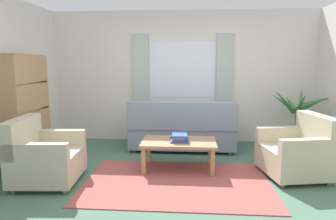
{
  "coord_description": "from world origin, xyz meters",
  "views": [
    {
      "loc": [
        0.17,
        -3.81,
        1.61
      ],
      "look_at": [
        -0.17,
        0.7,
        0.88
      ],
      "focal_mm": 32.01,
      "sensor_mm": 36.0,
      "label": 1
    }
  ],
  "objects_px": {
    "armchair_right": "(298,152)",
    "coffee_table": "(179,145)",
    "armchair_left": "(43,157)",
    "book_stack_on_table": "(179,137)",
    "potted_plant": "(297,121)",
    "couch": "(182,130)",
    "bookshelf": "(29,115)"
  },
  "relations": [
    {
      "from": "armchair_left",
      "to": "potted_plant",
      "type": "height_order",
      "value": "potted_plant"
    },
    {
      "from": "coffee_table",
      "to": "bookshelf",
      "type": "bearing_deg",
      "value": 177.83
    },
    {
      "from": "armchair_right",
      "to": "bookshelf",
      "type": "bearing_deg",
      "value": -104.3
    },
    {
      "from": "armchair_right",
      "to": "potted_plant",
      "type": "xyz_separation_m",
      "value": [
        0.42,
        1.3,
        0.2
      ]
    },
    {
      "from": "armchair_right",
      "to": "bookshelf",
      "type": "height_order",
      "value": "bookshelf"
    },
    {
      "from": "potted_plant",
      "to": "coffee_table",
      "type": "bearing_deg",
      "value": -151.61
    },
    {
      "from": "coffee_table",
      "to": "bookshelf",
      "type": "height_order",
      "value": "bookshelf"
    },
    {
      "from": "potted_plant",
      "to": "bookshelf",
      "type": "height_order",
      "value": "bookshelf"
    },
    {
      "from": "potted_plant",
      "to": "couch",
      "type": "bearing_deg",
      "value": -176.78
    },
    {
      "from": "couch",
      "to": "potted_plant",
      "type": "height_order",
      "value": "potted_plant"
    },
    {
      "from": "armchair_right",
      "to": "bookshelf",
      "type": "distance_m",
      "value": 4.06
    },
    {
      "from": "armchair_left",
      "to": "coffee_table",
      "type": "xyz_separation_m",
      "value": [
        1.78,
        0.64,
        0.03
      ]
    },
    {
      "from": "armchair_right",
      "to": "book_stack_on_table",
      "type": "xyz_separation_m",
      "value": [
        -1.68,
        0.16,
        0.14
      ]
    },
    {
      "from": "armchair_right",
      "to": "coffee_table",
      "type": "bearing_deg",
      "value": -106.15
    },
    {
      "from": "armchair_left",
      "to": "coffee_table",
      "type": "distance_m",
      "value": 1.89
    },
    {
      "from": "coffee_table",
      "to": "armchair_right",
      "type": "bearing_deg",
      "value": -5.37
    },
    {
      "from": "armchair_right",
      "to": "potted_plant",
      "type": "relative_size",
      "value": 0.81
    },
    {
      "from": "couch",
      "to": "bookshelf",
      "type": "xyz_separation_m",
      "value": [
        -2.37,
        -0.93,
        0.41
      ]
    },
    {
      "from": "armchair_left",
      "to": "armchair_right",
      "type": "bearing_deg",
      "value": -86.2
    },
    {
      "from": "armchair_left",
      "to": "couch",
      "type": "bearing_deg",
      "value": -51.49
    },
    {
      "from": "armchair_right",
      "to": "potted_plant",
      "type": "distance_m",
      "value": 1.38
    },
    {
      "from": "couch",
      "to": "bookshelf",
      "type": "bearing_deg",
      "value": 21.49
    },
    {
      "from": "book_stack_on_table",
      "to": "bookshelf",
      "type": "height_order",
      "value": "bookshelf"
    },
    {
      "from": "armchair_right",
      "to": "book_stack_on_table",
      "type": "bearing_deg",
      "value": -106.21
    },
    {
      "from": "couch",
      "to": "potted_plant",
      "type": "xyz_separation_m",
      "value": [
        2.08,
        0.12,
        0.18
      ]
    },
    {
      "from": "book_stack_on_table",
      "to": "bookshelf",
      "type": "relative_size",
      "value": 0.19
    },
    {
      "from": "book_stack_on_table",
      "to": "armchair_left",
      "type": "bearing_deg",
      "value": -160.42
    },
    {
      "from": "armchair_right",
      "to": "armchair_left",
      "type": "bearing_deg",
      "value": -92.95
    },
    {
      "from": "bookshelf",
      "to": "book_stack_on_table",
      "type": "bearing_deg",
      "value": 87.86
    },
    {
      "from": "book_stack_on_table",
      "to": "potted_plant",
      "type": "relative_size",
      "value": 0.27
    },
    {
      "from": "coffee_table",
      "to": "bookshelf",
      "type": "relative_size",
      "value": 0.64
    },
    {
      "from": "coffee_table",
      "to": "book_stack_on_table",
      "type": "relative_size",
      "value": 3.31
    }
  ]
}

